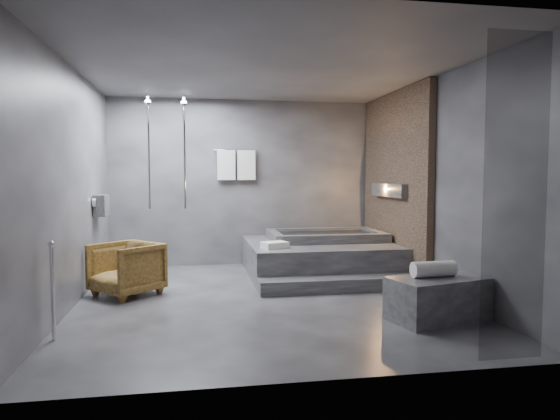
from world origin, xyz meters
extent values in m
plane|color=#2D2D30|center=(0.00, 0.00, 0.00)|extent=(5.00, 5.00, 0.00)
cube|color=#4C4C4F|center=(0.00, 0.00, 2.80)|extent=(4.50, 5.00, 0.04)
cube|color=#38383D|center=(0.00, 2.50, 1.40)|extent=(4.50, 0.04, 2.80)
cube|color=#38383D|center=(0.00, -2.50, 1.40)|extent=(4.50, 0.04, 2.80)
cube|color=#38383D|center=(-2.25, 0.00, 1.40)|extent=(0.04, 5.00, 2.80)
cube|color=#38383D|center=(2.25, 0.00, 1.40)|extent=(0.04, 5.00, 2.80)
cube|color=#9B785B|center=(2.19, 1.25, 1.40)|extent=(0.10, 2.40, 2.78)
cube|color=#FF9938|center=(2.11, 1.25, 1.30)|extent=(0.14, 1.20, 0.20)
cube|color=gray|center=(-2.16, 1.40, 1.10)|extent=(0.16, 0.42, 0.30)
imported|color=beige|center=(-2.15, 1.30, 1.05)|extent=(0.08, 0.08, 0.21)
imported|color=beige|center=(-2.15, 1.50, 1.03)|extent=(0.07, 0.07, 0.15)
cylinder|color=silver|center=(-1.00, 2.05, 1.90)|extent=(0.04, 0.04, 1.80)
cylinder|color=silver|center=(-1.55, 2.05, 1.90)|extent=(0.04, 0.04, 1.80)
cylinder|color=silver|center=(-0.15, 2.44, 1.95)|extent=(0.75, 0.02, 0.02)
cube|color=white|center=(-0.32, 2.42, 1.70)|extent=(0.30, 0.06, 0.50)
cube|color=white|center=(0.02, 2.42, 1.70)|extent=(0.30, 0.06, 0.50)
cylinder|color=silver|center=(-2.15, -1.20, 0.45)|extent=(0.04, 0.04, 0.90)
cube|color=black|center=(1.65, -2.45, 1.35)|extent=(0.55, 0.01, 2.60)
cube|color=#323335|center=(1.05, 1.45, 0.25)|extent=(2.20, 2.00, 0.50)
cube|color=#323335|center=(1.05, 0.27, 0.09)|extent=(2.20, 0.36, 0.18)
cube|color=#333235|center=(1.67, -1.19, 0.23)|extent=(1.11, 0.79, 0.45)
imported|color=#462F11|center=(-1.72, 0.51, 0.34)|extent=(1.04, 1.04, 0.68)
cylinder|color=white|center=(1.63, -1.15, 0.54)|extent=(0.48, 0.19, 0.17)
cube|color=white|center=(0.26, 0.88, 0.55)|extent=(0.40, 0.35, 0.09)
camera|label=1|loc=(-0.85, -6.01, 1.53)|focal=32.00mm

